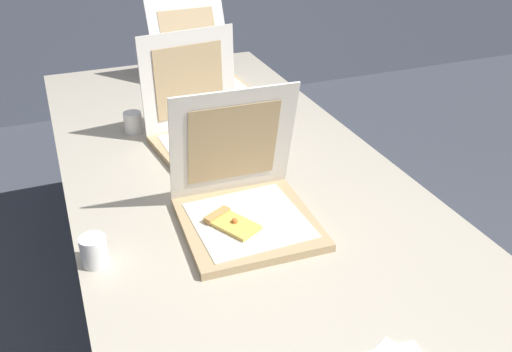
# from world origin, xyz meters

# --- Properties ---
(table) EXTENTS (0.98, 2.22, 0.73)m
(table) POSITION_xyz_m (0.00, 0.61, 0.69)
(table) COLOR #BCB29E
(table) RESTS_ON ground
(pizza_box_front) EXTENTS (0.35, 0.35, 0.35)m
(pizza_box_front) POSITION_xyz_m (-0.06, 0.33, 0.78)
(pizza_box_front) COLOR tan
(pizza_box_front) RESTS_ON table
(pizza_box_middle) EXTENTS (0.38, 0.39, 0.36)m
(pizza_box_middle) POSITION_xyz_m (-0.02, 0.79, 0.78)
(pizza_box_middle) COLOR tan
(pizza_box_middle) RESTS_ON table
(pizza_box_back) EXTENTS (0.35, 0.47, 0.34)m
(pizza_box_back) POSITION_xyz_m (0.12, 1.28, 0.78)
(pizza_box_back) COLOR tan
(pizza_box_back) RESTS_ON table
(cup_white_near_left) EXTENTS (0.06, 0.06, 0.07)m
(cup_white_near_left) POSITION_xyz_m (-0.45, 0.29, 0.77)
(cup_white_near_left) COLOR white
(cup_white_near_left) RESTS_ON table
(cup_white_far) EXTENTS (0.06, 0.06, 0.07)m
(cup_white_far) POSITION_xyz_m (-0.23, 0.99, 0.77)
(cup_white_far) COLOR white
(cup_white_far) RESTS_ON table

